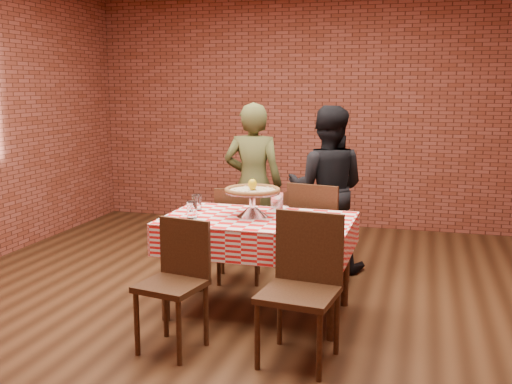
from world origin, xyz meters
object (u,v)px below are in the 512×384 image
Objects in this scene: diner_olive at (253,184)px; water_glass_left at (192,210)px; table at (258,266)px; chair_far_right at (320,234)px; pizza_stand at (252,204)px; water_glass_right at (196,202)px; chair_far_left at (239,233)px; pizza at (252,191)px; chair_near_left at (171,288)px; diner_black at (327,189)px; chair_near_right at (299,291)px; condiment_caddy at (280,201)px.

water_glass_left is at bearing 82.66° from diner_olive.
table is 1.51× the size of chair_far_right.
water_glass_right is (-0.50, 0.10, -0.03)m from pizza_stand.
diner_olive is at bearing -100.74° from chair_far_left.
water_glass_left is (-0.48, -0.15, 0.45)m from table.
diner_olive reaches higher than pizza.
diner_olive is (-0.35, 1.24, -0.06)m from pizza_stand.
water_glass_right is at bearing 168.67° from pizza.
diner_olive is at bearing 101.47° from chair_near_left.
pizza is at bearing 71.93° from chair_far_right.
water_glass_left is 1.63m from diner_black.
pizza_stand is at bearing 71.93° from chair_far_right.
chair_near_right is 2.21m from diner_olive.
chair_near_right is 1.08× the size of chair_far_left.
pizza is 0.48m from water_glass_left.
chair_near_right is 0.59× the size of diner_olive.
condiment_caddy is at bearing 112.85° from diner_olive.
pizza is 0.27× the size of diner_olive.
diner_black is at bearing 52.79° from water_glass_right.
diner_olive is at bearing 105.82° from pizza_stand.
pizza_stand is at bearing 130.93° from chair_near_right.
chair_far_right is (0.90, 0.64, -0.35)m from water_glass_right.
table is 0.58m from pizza.
diner_black is (-0.03, 0.51, 0.31)m from chair_far_right.
water_glass_left is 1.28m from chair_far_right.
pizza is 0.46× the size of chair_far_right.
chair_far_right reaches higher than condiment_caddy.
chair_near_left is (-0.32, -0.83, -0.42)m from pizza_stand.
condiment_caddy is (0.09, 0.31, 0.46)m from table.
chair_near_left is at bearing 77.14° from chair_far_left.
diner_black is (0.32, 1.28, 0.41)m from table.
table is at bearing -33.45° from pizza.
diner_olive reaches higher than diner_black.
pizza is at bearing -101.73° from condiment_caddy.
diner_black is at bearing 60.89° from water_glass_left.
chair_near_right is (1.02, -0.87, -0.35)m from water_glass_right.
chair_far_left is (-0.48, 0.42, -0.40)m from condiment_caddy.
diner_olive is (0.15, 1.14, -0.03)m from water_glass_right.
diner_olive is (-0.02, 0.55, 0.36)m from chair_far_left.
chair_far_right is (-0.12, 1.50, -0.00)m from chair_near_right.
condiment_caddy reaches higher than water_glass_right.
pizza_stand is at bearing -101.73° from condiment_caddy.
chair_near_right is at bearing 109.07° from diner_olive.
chair_near_left is at bearing -115.00° from table.
pizza_stand reaches higher than chair_far_right.
condiment_caddy is 0.10× the size of diner_black.
chair_near_left is at bearing 86.47° from diner_olive.
water_glass_right is at bearing 168.67° from pizza_stand.
chair_far_left is 0.56× the size of diner_black.
diner_black is at bearing 94.34° from condiment_caddy.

